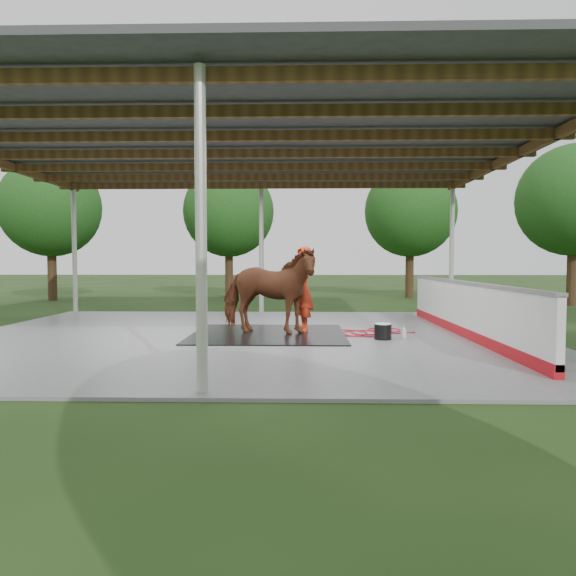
{
  "coord_description": "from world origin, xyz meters",
  "views": [
    {
      "loc": [
        1.18,
        -10.76,
        1.61
      ],
      "look_at": [
        0.91,
        0.07,
        1.05
      ],
      "focal_mm": 32.0,
      "sensor_mm": 36.0,
      "label": 1
    }
  ],
  "objects_px": {
    "horse": "(268,291)",
    "wash_bucket": "(383,331)",
    "dasher_board": "(464,310)",
    "handler": "(303,289)"
  },
  "relations": [
    {
      "from": "dasher_board",
      "to": "handler",
      "type": "distance_m",
      "value": 3.44
    },
    {
      "from": "horse",
      "to": "wash_bucket",
      "type": "distance_m",
      "value": 2.54
    },
    {
      "from": "horse",
      "to": "handler",
      "type": "bearing_deg",
      "value": -47.0
    },
    {
      "from": "dasher_board",
      "to": "horse",
      "type": "distance_m",
      "value": 4.13
    },
    {
      "from": "dasher_board",
      "to": "wash_bucket",
      "type": "height_order",
      "value": "dasher_board"
    },
    {
      "from": "wash_bucket",
      "to": "horse",
      "type": "bearing_deg",
      "value": 165.08
    },
    {
      "from": "horse",
      "to": "wash_bucket",
      "type": "height_order",
      "value": "horse"
    },
    {
      "from": "horse",
      "to": "wash_bucket",
      "type": "relative_size",
      "value": 6.25
    },
    {
      "from": "dasher_board",
      "to": "horse",
      "type": "relative_size",
      "value": 3.72
    },
    {
      "from": "dasher_board",
      "to": "wash_bucket",
      "type": "relative_size",
      "value": 23.28
    }
  ]
}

